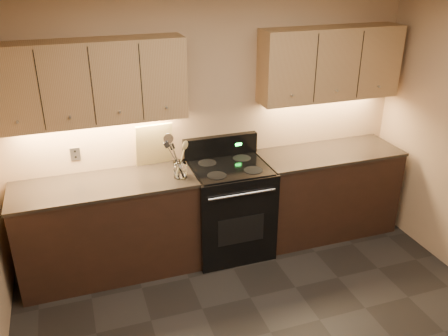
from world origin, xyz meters
The scene contains 13 objects.
wall_back centered at (0.00, 2.00, 1.30)m, with size 4.00×0.04×2.60m, color tan.
counter_left centered at (-1.10, 1.70, 0.47)m, with size 1.62×0.62×0.93m.
counter_right centered at (1.18, 1.70, 0.47)m, with size 1.46×0.62×0.93m.
stove centered at (0.08, 1.68, 0.48)m, with size 0.76×0.68×1.14m.
upper_cab_left centered at (-1.10, 1.85, 1.80)m, with size 1.60×0.30×0.70m, color #A88554.
upper_cab_right centered at (1.18, 1.85, 1.80)m, with size 1.44×0.30×0.70m, color #A88554.
outlet_plate centered at (-1.30, 1.99, 1.12)m, with size 0.09×0.01×0.12m, color #B2B5BA.
utensil_crock centered at (-0.42, 1.61, 1.00)m, with size 0.13×0.13×0.15m.
cutting_board centered at (-0.59, 1.94, 1.14)m, with size 0.34×0.02×0.44m, color tan.
wooden_spoon centered at (-0.45, 1.60, 1.11)m, with size 0.06×0.06×0.32m, color tan, non-canonical shape.
black_turner centered at (-0.40, 1.60, 1.11)m, with size 0.08×0.08×0.32m, color black, non-canonical shape.
steel_spatula centered at (-0.39, 1.61, 1.14)m, with size 0.08×0.08×0.38m, color silver, non-canonical shape.
steel_skimmer centered at (-0.39, 1.59, 1.15)m, with size 0.09×0.09×0.40m, color silver, non-canonical shape.
Camera 1 is at (-1.30, -2.20, 2.79)m, focal length 38.00 mm.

